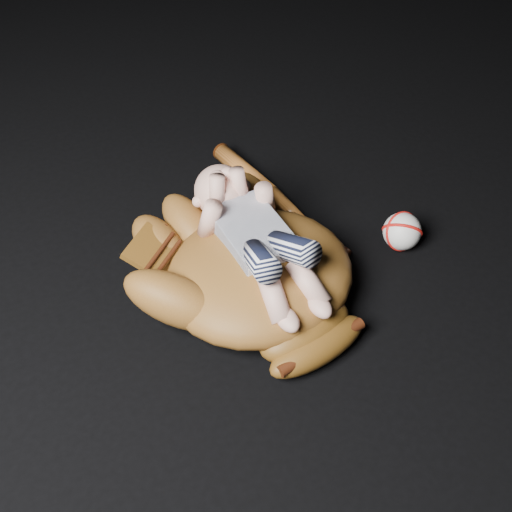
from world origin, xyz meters
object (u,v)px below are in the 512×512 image
baseball_bat (278,200)px  baseball (402,231)px  baseball_glove (259,267)px  newborn_baby (261,239)px

baseball_bat → baseball: baseball is taller
baseball_glove → newborn_baby: 0.06m
baseball_glove → baseball_bat: baseball_glove is taller
baseball_glove → newborn_baby: bearing=43.1°
baseball_bat → baseball: size_ratio=5.66×
newborn_baby → baseball_bat: bearing=52.9°
baseball_bat → baseball: bearing=-51.8°
newborn_baby → baseball: 0.33m
baseball_bat → baseball: 0.28m
newborn_baby → baseball_bat: 0.28m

